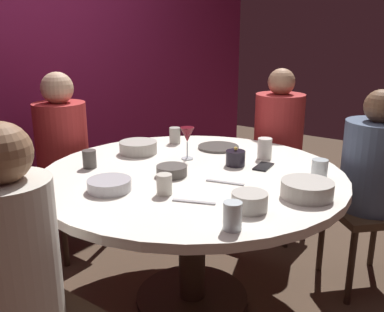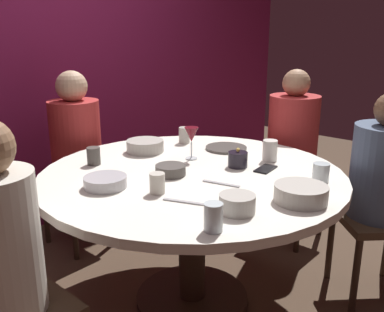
% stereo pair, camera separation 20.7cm
% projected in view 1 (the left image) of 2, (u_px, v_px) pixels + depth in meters
% --- Properties ---
extents(ground_plane, '(8.00, 8.00, 0.00)m').
position_uv_depth(ground_plane, '(192.00, 299.00, 2.31)').
color(ground_plane, '#4C3828').
extents(back_wall, '(6.00, 0.10, 2.60)m').
position_uv_depth(back_wall, '(6.00, 47.00, 2.78)').
color(back_wall, maroon).
rests_on(back_wall, ground).
extents(dining_table, '(1.50, 1.50, 0.73)m').
position_uv_depth(dining_table, '(192.00, 196.00, 2.14)').
color(dining_table, silver).
rests_on(dining_table, ground).
extents(seated_diner_left, '(0.40, 0.40, 1.15)m').
position_uv_depth(seated_diner_left, '(14.00, 257.00, 1.35)').
color(seated_diner_left, '#3F2D1E').
rests_on(seated_diner_left, ground).
extents(seated_diner_back, '(0.40, 0.40, 1.17)m').
position_uv_depth(seated_diner_back, '(62.00, 144.00, 2.66)').
color(seated_diner_back, '#3F2D1E').
rests_on(seated_diner_back, ground).
extents(seated_diner_right, '(0.40, 0.40, 1.17)m').
position_uv_depth(seated_diner_right, '(278.00, 135.00, 2.89)').
color(seated_diner_right, '#3F2D1E').
rests_on(seated_diner_right, ground).
extents(seated_diner_front_right, '(0.57, 0.57, 1.12)m').
position_uv_depth(seated_diner_front_right, '(373.00, 169.00, 2.26)').
color(seated_diner_front_right, '#3F2D1E').
rests_on(seated_diner_front_right, ground).
extents(candle_holder, '(0.10, 0.10, 0.10)m').
position_uv_depth(candle_holder, '(235.00, 158.00, 2.18)').
color(candle_holder, black).
rests_on(candle_holder, dining_table).
extents(wine_glass, '(0.08, 0.08, 0.18)m').
position_uv_depth(wine_glass, '(187.00, 136.00, 2.27)').
color(wine_glass, silver).
rests_on(wine_glass, dining_table).
extents(dinner_plate, '(0.24, 0.24, 0.01)m').
position_uv_depth(dinner_plate, '(218.00, 147.00, 2.51)').
color(dinner_plate, '#4C4742').
rests_on(dinner_plate, dining_table).
extents(cell_phone, '(0.15, 0.09, 0.01)m').
position_uv_depth(cell_phone, '(263.00, 167.00, 2.16)').
color(cell_phone, black).
rests_on(cell_phone, dining_table).
extents(bowl_serving_large, '(0.19, 0.19, 0.05)m').
position_uv_depth(bowl_serving_large, '(109.00, 185.00, 1.84)').
color(bowl_serving_large, '#B7B7BC').
rests_on(bowl_serving_large, dining_table).
extents(bowl_salad_center, '(0.21, 0.21, 0.07)m').
position_uv_depth(bowl_salad_center, '(138.00, 147.00, 2.41)').
color(bowl_salad_center, '#B2ADA3').
rests_on(bowl_salad_center, dining_table).
extents(bowl_small_white, '(0.15, 0.15, 0.05)m').
position_uv_depth(bowl_small_white, '(172.00, 171.00, 2.03)').
color(bowl_small_white, '#4C4742').
rests_on(bowl_small_white, dining_table).
extents(bowl_sauce_side, '(0.22, 0.22, 0.07)m').
position_uv_depth(bowl_sauce_side, '(307.00, 189.00, 1.77)').
color(bowl_sauce_side, '#B2ADA3').
rests_on(bowl_sauce_side, dining_table).
extents(bowl_rice_portion, '(0.14, 0.14, 0.07)m').
position_uv_depth(bowl_rice_portion, '(250.00, 201.00, 1.64)').
color(bowl_rice_portion, '#B2ADA3').
rests_on(bowl_rice_portion, dining_table).
extents(cup_near_candle, '(0.08, 0.08, 0.09)m').
position_uv_depth(cup_near_candle, '(320.00, 168.00, 2.01)').
color(cup_near_candle, silver).
rests_on(cup_near_candle, dining_table).
extents(cup_by_left_diner, '(0.07, 0.07, 0.10)m').
position_uv_depth(cup_by_left_diner, '(232.00, 216.00, 1.48)').
color(cup_by_left_diner, silver).
rests_on(cup_by_left_diner, dining_table).
extents(cup_by_right_diner, '(0.07, 0.07, 0.09)m').
position_uv_depth(cup_by_right_diner, '(164.00, 184.00, 1.80)').
color(cup_by_right_diner, beige).
rests_on(cup_by_right_diner, dining_table).
extents(cup_center_front, '(0.08, 0.08, 0.11)m').
position_uv_depth(cup_center_front, '(265.00, 149.00, 2.30)').
color(cup_center_front, silver).
rests_on(cup_center_front, dining_table).
extents(cup_far_edge, '(0.07, 0.07, 0.09)m').
position_uv_depth(cup_far_edge, '(89.00, 159.00, 2.15)').
color(cup_far_edge, '#4C4742').
rests_on(cup_far_edge, dining_table).
extents(cup_beside_wine, '(0.07, 0.07, 0.10)m').
position_uv_depth(cup_beside_wine, '(175.00, 135.00, 2.61)').
color(cup_beside_wine, '#B2ADA3').
rests_on(cup_beside_wine, dining_table).
extents(fork_near_plate, '(0.06, 0.18, 0.01)m').
position_uv_depth(fork_near_plate, '(225.00, 182.00, 1.94)').
color(fork_near_plate, '#B7B7BC').
rests_on(fork_near_plate, dining_table).
extents(knife_near_plate, '(0.08, 0.17, 0.01)m').
position_uv_depth(knife_near_plate, '(194.00, 202.00, 1.72)').
color(knife_near_plate, '#B7B7BC').
rests_on(knife_near_plate, dining_table).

